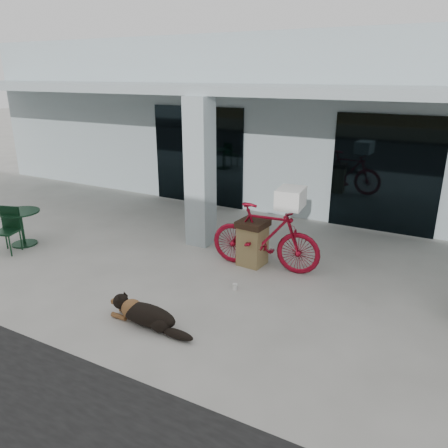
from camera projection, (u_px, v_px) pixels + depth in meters
The scene contains 13 objects.
ground at pixel (207, 305), 7.05m from camera, with size 80.00×80.00×0.00m, color beige.
building at pixel (346, 118), 13.38m from camera, with size 22.00×7.00×4.50m, color #9FB0B4.
storefront_glass_left at pixel (198, 156), 12.19m from camera, with size 2.80×0.06×2.70m, color black.
storefront_glass_right at pixel (385, 175), 9.94m from camera, with size 2.40×0.06×2.70m, color black.
column at pixel (200, 173), 9.13m from camera, with size 0.50×0.50×3.12m, color #9FB0B4.
overhang at pixel (294, 90), 8.99m from camera, with size 22.00×2.80×0.18m, color #9FB0B4.
bicycle at pixel (265, 237), 8.18m from camera, with size 0.60×2.11×1.27m, color maroon.
laundry_basket at pixel (291, 198), 7.75m from camera, with size 0.60×0.45×0.36m, color white.
dog at pixel (147, 314), 6.42m from camera, with size 1.14×0.38×0.38m, color black, non-canonical shape.
cup_near_dog at pixel (235, 287), 7.53m from camera, with size 0.09×0.09×0.11m, color white.
cafe_table_near at pixel (22, 228), 9.42m from camera, with size 0.81×0.81×0.76m, color #12361F, non-canonical shape.
cafe_chair_near at pixel (6, 231), 8.96m from camera, with size 0.43×0.47×0.95m, color #12361F, non-canonical shape.
trash_receptacle at pixel (252, 243), 8.42m from camera, with size 0.53×0.53×0.90m, color olive, non-canonical shape.
Camera 1 is at (3.20, -5.36, 3.55)m, focal length 35.00 mm.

